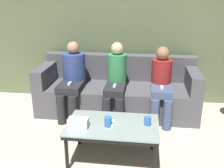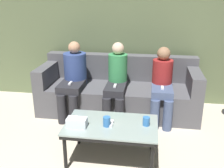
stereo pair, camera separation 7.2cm
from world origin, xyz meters
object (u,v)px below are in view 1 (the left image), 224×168
Objects in this scene: tissue_box at (78,122)px; seated_person_mid_right at (161,83)px; coffee_table at (113,128)px; cup_near_right at (108,122)px; game_remote at (113,123)px; seated_person_left_end at (73,77)px; couch at (118,91)px; cup_near_left at (148,121)px; seated_person_mid_left at (116,80)px.

seated_person_mid_right reaches higher than tissue_box.
cup_near_right is (-0.04, -0.05, 0.10)m from coffee_table.
game_remote is at bearing -117.84° from seated_person_mid_right.
coffee_table is 1.26m from seated_person_mid_right.
seated_person_left_end is at bearing 107.90° from tissue_box.
couch is at bearing 160.68° from seated_person_mid_right.
cup_near_right is at bearing -118.46° from seated_person_mid_right.
seated_person_mid_left is at bearing 114.08° from cup_near_left.
coffee_table is at bearing -175.14° from cup_near_left.
cup_near_right is (0.05, -1.39, 0.19)m from couch.
seated_person_mid_left is at bearing 94.64° from game_remote.
tissue_box reaches higher than cup_near_left.
coffee_table is at bearing -93.58° from game_remote.
seated_person_left_end is (-0.40, 1.23, 0.11)m from tissue_box.
seated_person_left_end is at bearing -162.12° from couch.
seated_person_left_end reaches higher than tissue_box.
seated_person_left_end reaches higher than game_remote.
cup_near_right is 0.50× the size of tissue_box.
seated_person_left_end is at bearing 124.13° from coffee_table.
coffee_table is at bearing -85.36° from seated_person_mid_left.
couch reaches higher than coffee_table.
seated_person_mid_right is at bearing 62.16° from coffee_table.
tissue_box is 1.54m from seated_person_mid_right.
coffee_table is 0.91× the size of seated_person_left_end.
coffee_table is 4.67× the size of tissue_box.
coffee_table is 0.90× the size of seated_person_mid_left.
tissue_box is at bearing -100.80° from couch.
cup_near_left is at bearing -43.55° from seated_person_left_end.
seated_person_mid_left reaches higher than seated_person_left_end.
cup_near_left is 0.39m from game_remote.
game_remote is (0.04, 0.05, -0.05)m from cup_near_right.
seated_person_mid_left is (-0.47, 1.06, 0.10)m from cup_near_left.
game_remote is (0.09, -1.34, 0.14)m from couch.
cup_near_left is 0.09× the size of seated_person_left_end.
couch reaches higher than cup_near_left.
seated_person_mid_right is at bearing 61.54° from cup_near_right.
seated_person_mid_left is (0.67, -0.03, -0.02)m from seated_person_left_end.
coffee_table is 0.05m from game_remote.
seated_person_mid_left is at bearing -179.22° from seated_person_mid_right.
game_remote is at bearing -175.14° from cup_near_left.
seated_person_mid_left reaches higher than couch.
seated_person_left_end is at bearing 121.50° from cup_near_right.
cup_near_right is at bearing -58.50° from seated_person_left_end.
seated_person_left_end is (-1.15, 1.09, 0.11)m from cup_near_left.
cup_near_left is at bearing 10.95° from cup_near_right.
tissue_box is (-0.28, -1.44, 0.18)m from couch.
couch is 1.48m from tissue_box.
seated_person_mid_left reaches higher than game_remote.
tissue_box is at bearing -128.09° from seated_person_mid_right.
cup_near_left is at bearing -100.44° from seated_person_mid_right.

